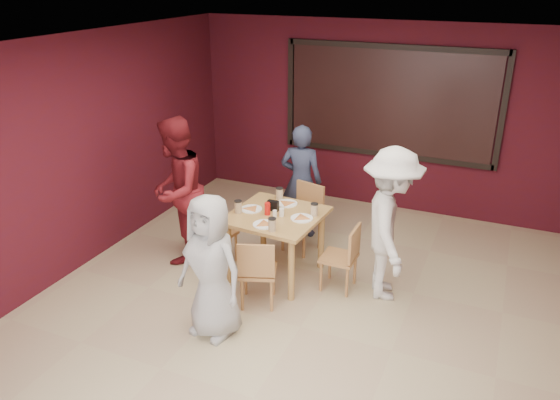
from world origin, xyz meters
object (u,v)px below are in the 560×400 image
at_px(chair_left, 213,228).
at_px(diner_left, 176,191).
at_px(chair_back, 305,213).
at_px(diner_right, 390,225).
at_px(diner_back, 301,181).
at_px(diner_front, 211,267).
at_px(chair_right, 345,254).
at_px(chair_front, 257,269).
at_px(dining_table, 276,222).

height_order(chair_left, diner_left, diner_left).
relative_size(chair_back, diner_right, 0.51).
bearing_deg(diner_back, chair_left, 52.04).
bearing_deg(chair_left, diner_right, 3.19).
bearing_deg(diner_front, chair_right, 63.76).
bearing_deg(diner_back, chair_front, 90.27).
bearing_deg(diner_right, chair_back, 42.65).
relative_size(chair_front, diner_right, 0.47).
bearing_deg(chair_back, diner_front, -94.87).
relative_size(chair_right, diner_front, 0.53).
distance_m(chair_back, chair_right, 1.12).
height_order(diner_back, diner_right, diner_right).
distance_m(chair_right, diner_right, 0.64).
bearing_deg(diner_right, dining_table, 75.99).
height_order(chair_right, diner_back, diner_back).
xyz_separation_m(chair_left, diner_left, (-0.45, -0.07, 0.46)).
relative_size(chair_left, diner_right, 0.47).
relative_size(dining_table, diner_left, 0.59).
distance_m(chair_left, diner_back, 1.42).
distance_m(chair_front, diner_right, 1.53).
relative_size(chair_back, diner_left, 0.48).
relative_size(chair_right, diner_back, 0.51).
distance_m(chair_front, chair_left, 1.18).
height_order(dining_table, chair_front, dining_table).
height_order(chair_left, diner_front, diner_front).
bearing_deg(chair_front, chair_back, 91.29).
bearing_deg(diner_right, chair_left, 74.54).
bearing_deg(diner_right, chair_right, 82.76).
bearing_deg(chair_left, diner_front, -60.16).
bearing_deg(diner_left, chair_right, 78.66).
relative_size(diner_left, diner_right, 1.06).
distance_m(chair_back, chair_left, 1.22).
bearing_deg(chair_back, chair_front, -88.71).
bearing_deg(diner_right, diner_front, 115.68).
bearing_deg(chair_right, chair_left, -179.10).
distance_m(chair_back, diner_left, 1.68).
height_order(dining_table, chair_right, dining_table).
distance_m(dining_table, chair_right, 0.89).
bearing_deg(diner_back, diner_right, 137.08).
xyz_separation_m(chair_front, chair_right, (0.76, 0.72, -0.01)).
bearing_deg(diner_left, diner_front, 30.49).
bearing_deg(diner_front, dining_table, 95.02).
relative_size(chair_front, diner_left, 0.44).
bearing_deg(diner_left, diner_back, 123.22).
bearing_deg(diner_front, chair_back, 95.41).
distance_m(chair_back, diner_right, 1.48).
relative_size(diner_back, diner_left, 0.85).
relative_size(chair_back, diner_front, 0.58).
xyz_separation_m(chair_left, diner_front, (0.74, -1.28, 0.29)).
bearing_deg(dining_table, chair_front, -82.53).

